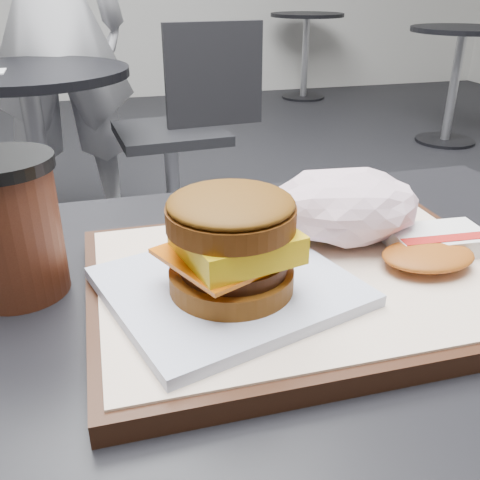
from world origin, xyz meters
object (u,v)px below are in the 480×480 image
(neighbor_table, at_px, (35,127))
(neighbor_chair, at_px, (186,120))
(hash_brown, at_px, (433,247))
(crumpled_wrapper, at_px, (345,206))
(customer_table, at_px, (272,463))
(patron, at_px, (51,22))
(serving_tray, at_px, (304,280))
(coffee_cup, at_px, (9,224))
(breakfast_sandwich, at_px, (231,254))

(neighbor_table, relative_size, neighbor_chair, 0.85)
(hash_brown, bearing_deg, neighbor_chair, 88.08)
(hash_brown, height_order, crumpled_wrapper, crumpled_wrapper)
(customer_table, bearing_deg, patron, 97.25)
(customer_table, xyz_separation_m, crumpled_wrapper, (0.10, 0.08, 0.24))
(serving_tray, bearing_deg, crumpled_wrapper, 42.27)
(coffee_cup, distance_m, neighbor_chair, 1.78)
(hash_brown, relative_size, neighbor_chair, 0.14)
(neighbor_table, distance_m, patron, 0.57)
(serving_tray, relative_size, neighbor_chair, 0.43)
(breakfast_sandwich, bearing_deg, neighbor_chair, 81.78)
(patron, bearing_deg, hash_brown, 97.06)
(serving_tray, bearing_deg, neighbor_chair, 84.03)
(breakfast_sandwich, distance_m, hash_brown, 0.20)
(serving_tray, height_order, breakfast_sandwich, breakfast_sandwich)
(serving_tray, bearing_deg, customer_table, -144.28)
(breakfast_sandwich, xyz_separation_m, coffee_cup, (-0.17, 0.09, 0.01))
(customer_table, xyz_separation_m, coffee_cup, (-0.21, 0.09, 0.25))
(coffee_cup, xyz_separation_m, patron, (-0.06, 2.03, 0.03))
(customer_table, height_order, serving_tray, serving_tray)
(neighbor_chair, bearing_deg, breakfast_sandwich, -98.22)
(hash_brown, distance_m, crumpled_wrapper, 0.09)
(hash_brown, bearing_deg, crumpled_wrapper, 134.24)
(crumpled_wrapper, xyz_separation_m, neighbor_table, (-0.45, 1.57, -0.27))
(breakfast_sandwich, bearing_deg, customer_table, 0.27)
(hash_brown, distance_m, coffee_cup, 0.38)
(crumpled_wrapper, bearing_deg, serving_tray, -137.73)
(breakfast_sandwich, relative_size, crumpled_wrapper, 1.54)
(customer_table, bearing_deg, coffee_cup, 157.36)
(serving_tray, bearing_deg, breakfast_sandwich, -162.07)
(customer_table, relative_size, neighbor_chair, 0.91)
(coffee_cup, relative_size, patron, 0.07)
(neighbor_table, bearing_deg, hash_brown, -72.71)
(breakfast_sandwich, height_order, coffee_cup, coffee_cup)
(patron, bearing_deg, breakfast_sandwich, 91.71)
(neighbor_chair, height_order, patron, patron)
(hash_brown, relative_size, neighbor_table, 0.16)
(hash_brown, relative_size, patron, 0.07)
(serving_tray, relative_size, coffee_cup, 3.03)
(customer_table, bearing_deg, neighbor_chair, 83.06)
(serving_tray, xyz_separation_m, neighbor_table, (-0.38, 1.63, -0.23))
(hash_brown, height_order, coffee_cup, coffee_cup)
(hash_brown, bearing_deg, breakfast_sandwich, -174.85)
(serving_tray, bearing_deg, patron, 98.21)
(crumpled_wrapper, distance_m, neighbor_chair, 1.74)
(customer_table, relative_size, neighbor_table, 1.07)
(breakfast_sandwich, height_order, neighbor_chair, breakfast_sandwich)
(patron, bearing_deg, customer_table, 92.80)
(customer_table, height_order, breakfast_sandwich, breakfast_sandwich)
(hash_brown, bearing_deg, neighbor_table, 107.29)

